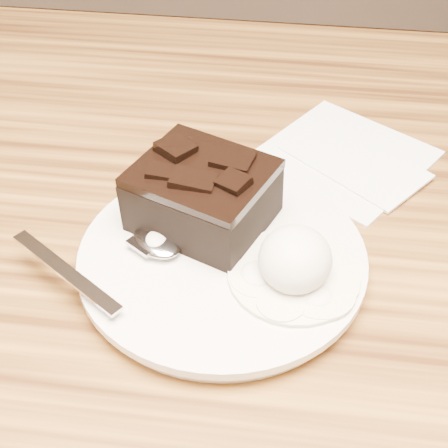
# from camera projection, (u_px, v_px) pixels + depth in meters

# --- Properties ---
(dining_table) EXTENTS (1.20, 0.80, 0.75)m
(dining_table) POSITION_uv_depth(u_px,v_px,m) (141.00, 445.00, 0.82)
(dining_table) COLOR #3D230F
(dining_table) RESTS_ON floor
(plate) EXTENTS (0.22, 0.22, 0.02)m
(plate) POSITION_uv_depth(u_px,v_px,m) (222.00, 261.00, 0.52)
(plate) COLOR silver
(plate) RESTS_ON dining_table
(brownie) EXTENTS (0.13, 0.12, 0.05)m
(brownie) POSITION_uv_depth(u_px,v_px,m) (203.00, 198.00, 0.52)
(brownie) COLOR black
(brownie) RESTS_ON plate
(ice_cream_scoop) EXTENTS (0.05, 0.06, 0.05)m
(ice_cream_scoop) POSITION_uv_depth(u_px,v_px,m) (295.00, 259.00, 0.48)
(ice_cream_scoop) COLOR white
(ice_cream_scoop) RESTS_ON plate
(melt_puddle) EXTENTS (0.10, 0.10, 0.00)m
(melt_puddle) POSITION_uv_depth(u_px,v_px,m) (293.00, 275.00, 0.49)
(melt_puddle) COLOR white
(melt_puddle) RESTS_ON plate
(spoon) EXTENTS (0.16, 0.13, 0.01)m
(spoon) POSITION_uv_depth(u_px,v_px,m) (157.00, 244.00, 0.51)
(spoon) COLOR silver
(spoon) RESTS_ON plate
(napkin) EXTENTS (0.20, 0.20, 0.01)m
(napkin) POSITION_uv_depth(u_px,v_px,m) (343.00, 156.00, 0.63)
(napkin) COLOR white
(napkin) RESTS_ON dining_table
(crumb_a) EXTENTS (0.01, 0.01, 0.00)m
(crumb_a) POSITION_uv_depth(u_px,v_px,m) (227.00, 261.00, 0.50)
(crumb_a) COLOR black
(crumb_a) RESTS_ON plate
(crumb_b) EXTENTS (0.01, 0.01, 0.00)m
(crumb_b) POSITION_uv_depth(u_px,v_px,m) (246.00, 253.00, 0.51)
(crumb_b) COLOR black
(crumb_b) RESTS_ON plate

